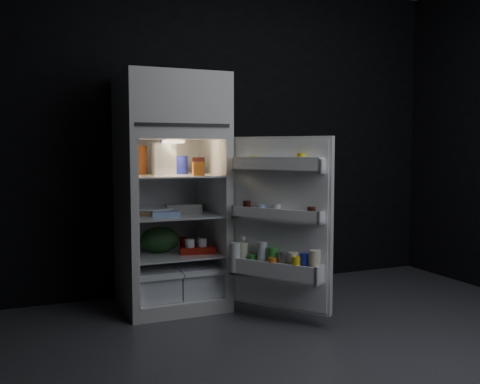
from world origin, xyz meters
name	(u,v)px	position (x,y,z in m)	size (l,w,h in m)	color
floor	(336,351)	(0.00, 0.00, 0.00)	(4.00, 3.40, 0.00)	#49494D
wall_back	(231,134)	(0.00, 1.70, 1.35)	(4.00, 0.00, 2.70)	black
refrigerator	(170,184)	(-0.66, 1.32, 0.96)	(0.76, 0.71, 1.78)	silver
fridge_door	(279,227)	(-0.07, 0.64, 0.68)	(0.58, 0.70, 1.22)	silver
milk_jug	(164,159)	(-0.72, 1.29, 1.15)	(0.16, 0.16, 0.24)	white
mayo_jar	(181,165)	(-0.56, 1.35, 1.10)	(0.10, 0.10, 0.14)	#1E26A6
jam_jar	(198,166)	(-0.43, 1.32, 1.09)	(0.10, 0.10, 0.13)	black
amber_bottle	(141,160)	(-0.86, 1.41, 1.14)	(0.09, 0.09, 0.22)	#C2521F
small_carton	(198,169)	(-0.51, 1.08, 1.08)	(0.08, 0.06, 0.10)	orange
egg_carton	(184,209)	(-0.57, 1.27, 0.76)	(0.27, 0.10, 0.07)	gray
pie	(154,211)	(-0.79, 1.32, 0.75)	(0.29, 0.29, 0.04)	tan
flat_package	(167,214)	(-0.75, 1.12, 0.75)	(0.20, 0.10, 0.04)	#99BEED
wrapped_pkg	(193,207)	(-0.43, 1.47, 0.75)	(0.11, 0.09, 0.05)	#F9F2CB
produce_bag	(160,240)	(-0.75, 1.32, 0.52)	(0.30, 0.26, 0.20)	#193815
yogurt_tray	(197,250)	(-0.49, 1.17, 0.45)	(0.27, 0.14, 0.05)	maroon
small_can_red	(184,243)	(-0.53, 1.39, 0.47)	(0.07, 0.07, 0.09)	maroon
small_can_silver	(201,242)	(-0.38, 1.40, 0.47)	(0.06, 0.06, 0.09)	#B5B5B9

